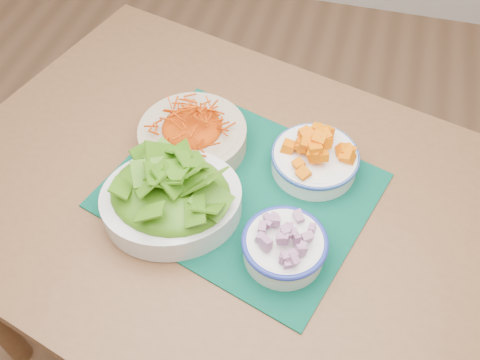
% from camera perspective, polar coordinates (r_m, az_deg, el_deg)
% --- Properties ---
extents(ground, '(4.00, 4.00, 0.00)m').
position_cam_1_polar(ground, '(1.73, -8.50, -17.83)').
color(ground, '#9D6E4C').
rests_on(ground, ground).
extents(table, '(1.44, 1.15, 0.75)m').
position_cam_1_polar(table, '(1.14, 0.72, -5.13)').
color(table, brown).
rests_on(table, ground).
extents(placemat, '(0.59, 0.53, 0.00)m').
position_cam_1_polar(placemat, '(1.08, 0.00, -1.07)').
color(placemat, '#013024').
rests_on(placemat, table).
extents(carrot_bowl, '(0.27, 0.27, 0.09)m').
position_cam_1_polar(carrot_bowl, '(1.12, -5.10, 5.08)').
color(carrot_bowl, tan).
rests_on(carrot_bowl, placemat).
extents(squash_bowl, '(0.21, 0.21, 0.09)m').
position_cam_1_polar(squash_bowl, '(1.09, 8.05, 2.63)').
color(squash_bowl, white).
rests_on(squash_bowl, placemat).
extents(lettuce_bowl, '(0.33, 0.31, 0.11)m').
position_cam_1_polar(lettuce_bowl, '(1.01, -7.40, -1.60)').
color(lettuce_bowl, silver).
rests_on(lettuce_bowl, placemat).
extents(onion_bowl, '(0.16, 0.16, 0.08)m').
position_cam_1_polar(onion_bowl, '(0.96, 4.78, -6.78)').
color(onion_bowl, white).
rests_on(onion_bowl, placemat).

